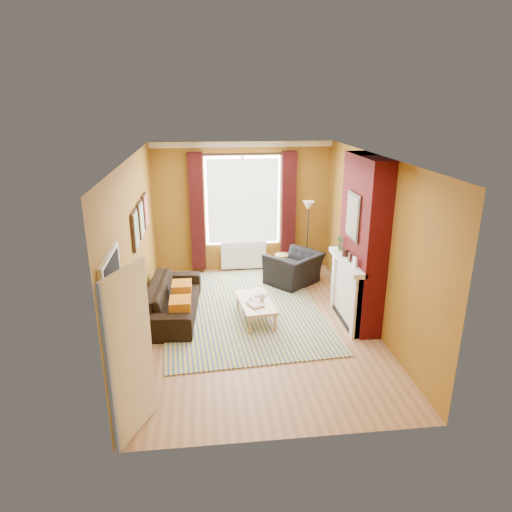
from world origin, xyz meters
name	(u,v)px	position (x,y,z in m)	size (l,w,h in m)	color
ground	(258,325)	(0.00, 0.00, 0.00)	(5.50, 5.50, 0.00)	#936642
room_walls	(294,241)	(0.64, 0.27, 1.39)	(3.82, 5.54, 2.83)	#90621B
striped_rug	(242,309)	(-0.22, 0.65, 0.01)	(3.03, 4.01, 0.02)	#324E8A
sofa	(173,299)	(-1.42, 0.57, 0.30)	(2.08, 0.81, 0.61)	black
armchair	(294,269)	(0.95, 1.73, 0.33)	(1.01, 0.88, 0.66)	black
coffee_table	(256,303)	(-0.01, 0.20, 0.32)	(0.66, 1.13, 0.36)	tan
wicker_stool	(282,263)	(0.83, 2.40, 0.21)	(0.34, 0.34, 0.42)	#A17B45
floor_lamp	(308,218)	(1.31, 2.17, 1.28)	(0.24, 0.24, 1.63)	black
book_a	(249,306)	(-0.14, -0.01, 0.37)	(0.22, 0.30, 0.03)	#999999
book_b	(256,293)	(0.03, 0.50, 0.37)	(0.19, 0.26, 0.02)	#999999
mug	(262,298)	(0.10, 0.19, 0.41)	(0.10, 0.10, 0.10)	#999999
tv_remote	(251,300)	(-0.08, 0.20, 0.37)	(0.07, 0.17, 0.02)	#262729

